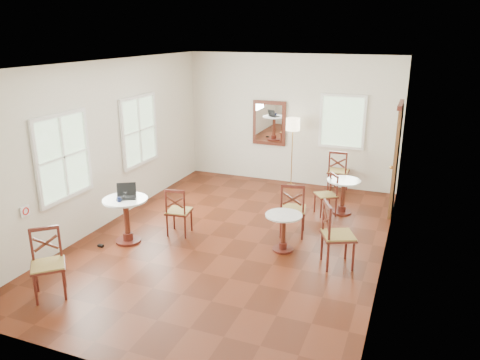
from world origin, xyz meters
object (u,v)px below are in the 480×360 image
Objects in this scene: cafe_table_mid at (283,228)px; floor_lamp at (293,129)px; chair_near_b at (48,264)px; laptop at (126,194)px; cafe_table_near at (126,215)px; water_glass at (125,195)px; cafe_table_back at (343,193)px; chair_mid_a at (293,209)px; power_adapter at (101,246)px; chair_near_a at (178,211)px; navy_mug at (119,200)px; mouse at (122,198)px; chair_back_b at (327,195)px; chair_mid_b at (336,235)px; chair_back_a at (338,171)px.

cafe_table_mid is 0.40× the size of floor_lamp.
chair_near_b is 2.31× the size of laptop.
cafe_table_near is at bearing -165.45° from cafe_table_mid.
cafe_table_back is at bearing 39.79° from water_glass.
chair_near_b is at bearing -125.61° from cafe_table_back.
cafe_table_mid is 1.55× the size of laptop.
chair_mid_a is at bearing 27.02° from cafe_table_near.
water_glass is (-2.56, -1.29, 0.35)m from chair_mid_a.
chair_near_b reaches higher than power_adapter.
navy_mug is at bearing 40.77° from chair_near_a.
cafe_table_back is 4.18m from laptop.
cafe_table_mid is 6.26× the size of mouse.
chair_back_b is at bearing -148.01° from chair_near_a.
chair_mid_b is 3.52m from chair_back_a.
chair_mid_b is at bearing 11.83° from power_adapter.
water_glass reaches higher than chair_back_b.
chair_near_b is at bearing -136.27° from cafe_table_mid.
mouse is at bearing -139.97° from cafe_table_back.
chair_mid_b is at bearing -83.17° from cafe_table_back.
cafe_table_mid is 1.91m from chair_near_a.
chair_near_b is 1.82m from mouse.
power_adapter is at bearing -132.65° from water_glass.
chair_back_a is (2.91, 5.75, 0.01)m from chair_near_b.
power_adapter is (-3.81, -0.80, -0.50)m from chair_mid_b.
power_adapter is at bearing 18.59° from chair_mid_a.
laptop is (-2.58, -1.23, 0.36)m from chair_mid_a.
navy_mug reaches higher than power_adapter.
water_glass is 0.96m from power_adapter.
cafe_table_near is 0.38m from navy_mug.
chair_mid_b is at bearing -64.34° from floor_lamp.
floor_lamp reaches higher than mouse.
cafe_table_back is at bearing 15.85° from mouse.
chair_mid_b is 3.54m from laptop.
chair_near_b is 1.69m from navy_mug.
chair_near_a is at bearing 7.14° from laptop.
laptop is 0.11m from mouse.
cafe_table_back is 2.25m from chair_mid_b.
water_glass is at bearing 34.73° from mouse.
floor_lamp reaches higher than laptop.
chair_near_b is (-2.60, -2.48, 0.08)m from cafe_table_mid.
floor_lamp is 4.39m from mouse.
floor_lamp reaches higher than cafe_table_near.
chair_near_a is 0.86× the size of chair_mid_b.
chair_back_b is (-0.29, -0.18, -0.02)m from cafe_table_back.
chair_near_a is at bearing 31.74° from chair_near_b.
cafe_table_near is 7.33× the size of water_glass.
cafe_table_near is 1.15× the size of cafe_table_back.
chair_mid_b is 3.52m from water_glass.
power_adapter is (-0.31, 1.48, -0.46)m from chair_near_b.
navy_mug is (-0.00, -0.16, 0.34)m from cafe_table_near.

